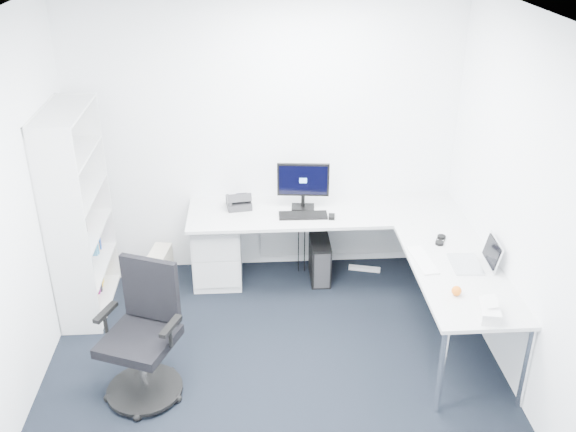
{
  "coord_description": "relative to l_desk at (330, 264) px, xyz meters",
  "views": [
    {
      "loc": [
        -0.14,
        -3.56,
        3.37
      ],
      "look_at": [
        0.15,
        1.05,
        1.05
      ],
      "focal_mm": 40.0,
      "sensor_mm": 36.0,
      "label": 1
    }
  ],
  "objects": [
    {
      "name": "ground",
      "position": [
        -0.55,
        -1.4,
        -0.37
      ],
      "size": [
        4.2,
        4.2,
        0.0
      ],
      "primitive_type": "plane",
      "color": "black"
    },
    {
      "name": "ceiling",
      "position": [
        -0.55,
        -1.4,
        2.33
      ],
      "size": [
        4.2,
        4.2,
        0.0
      ],
      "primitive_type": "plane",
      "color": "white"
    },
    {
      "name": "wall_back",
      "position": [
        -0.55,
        0.7,
        0.98
      ],
      "size": [
        3.6,
        0.02,
        2.7
      ],
      "primitive_type": "cube",
      "color": "white",
      "rests_on": "ground"
    },
    {
      "name": "wall_right",
      "position": [
        1.25,
        -1.4,
        0.98
      ],
      "size": [
        0.02,
        4.2,
        2.7
      ],
      "primitive_type": "cube",
      "color": "white",
      "rests_on": "ground"
    },
    {
      "name": "l_desk",
      "position": [
        0.0,
        0.0,
        0.0
      ],
      "size": [
        2.56,
        1.43,
        0.75
      ],
      "primitive_type": null,
      "color": "#BDBFBF",
      "rests_on": "ground"
    },
    {
      "name": "drawer_pedestal",
      "position": [
        -1.03,
        0.43,
        -0.03
      ],
      "size": [
        0.45,
        0.56,
        0.69
      ],
      "primitive_type": "cube",
      "color": "#BDBFBF",
      "rests_on": "ground"
    },
    {
      "name": "bookshelf",
      "position": [
        -2.17,
        0.05,
        0.55
      ],
      "size": [
        0.36,
        0.93,
        1.85
      ],
      "primitive_type": null,
      "color": "silver",
      "rests_on": "ground"
    },
    {
      "name": "task_chair",
      "position": [
        -1.53,
        -1.18,
        0.15
      ],
      "size": [
        0.77,
        0.77,
        1.05
      ],
      "primitive_type": null,
      "rotation": [
        0.0,
        0.0,
        -0.38
      ],
      "color": "black",
      "rests_on": "ground"
    },
    {
      "name": "black_pc_tower",
      "position": [
        -0.05,
        0.37,
        -0.17
      ],
      "size": [
        0.19,
        0.42,
        0.41
      ],
      "primitive_type": "cube",
      "rotation": [
        0.0,
        0.0,
        -0.01
      ],
      "color": "black",
      "rests_on": "ground"
    },
    {
      "name": "beige_pc_tower",
      "position": [
        -1.58,
        0.36,
        -0.2
      ],
      "size": [
        0.22,
        0.39,
        0.35
      ],
      "primitive_type": "cube",
      "rotation": [
        0.0,
        0.0,
        -0.17
      ],
      "color": "beige",
      "rests_on": "ground"
    },
    {
      "name": "power_strip",
      "position": [
        0.42,
        0.48,
        -0.36
      ],
      "size": [
        0.32,
        0.13,
        0.04
      ],
      "primitive_type": "cube",
      "rotation": [
        0.0,
        0.0,
        -0.26
      ],
      "color": "silver",
      "rests_on": "ground"
    },
    {
      "name": "monitor",
      "position": [
        -0.21,
        0.4,
        0.6
      ],
      "size": [
        0.49,
        0.2,
        0.46
      ],
      "primitive_type": null,
      "rotation": [
        0.0,
        0.0,
        -0.1
      ],
      "color": "black",
      "rests_on": "l_desk"
    },
    {
      "name": "black_keyboard",
      "position": [
        -0.23,
        0.24,
        0.38
      ],
      "size": [
        0.44,
        0.16,
        0.02
      ],
      "primitive_type": "cube",
      "rotation": [
        0.0,
        0.0,
        -0.02
      ],
      "color": "black",
      "rests_on": "l_desk"
    },
    {
      "name": "mouse",
      "position": [
        0.03,
        0.19,
        0.39
      ],
      "size": [
        0.07,
        0.1,
        0.03
      ],
      "primitive_type": "cube",
      "rotation": [
        0.0,
        0.0,
        -0.13
      ],
      "color": "black",
      "rests_on": "l_desk"
    },
    {
      "name": "desk_phone",
      "position": [
        -0.81,
        0.47,
        0.45
      ],
      "size": [
        0.25,
        0.25,
        0.16
      ],
      "primitive_type": null,
      "rotation": [
        0.0,
        0.0,
        0.15
      ],
      "color": "#29292B",
      "rests_on": "l_desk"
    },
    {
      "name": "laptop",
      "position": [
        0.98,
        -0.7,
        0.49
      ],
      "size": [
        0.35,
        0.34,
        0.23
      ],
      "primitive_type": null,
      "rotation": [
        0.0,
        0.0,
        -0.05
      ],
      "color": "silver",
      "rests_on": "l_desk"
    },
    {
      "name": "white_keyboard",
      "position": [
        0.66,
        -0.61,
        0.38
      ],
      "size": [
        0.17,
        0.45,
        0.01
      ],
      "primitive_type": "cube",
      "rotation": [
        0.0,
        0.0,
        0.09
      ],
      "color": "silver",
      "rests_on": "l_desk"
    },
    {
      "name": "headphones",
      "position": [
        0.89,
        -0.3,
        0.4
      ],
      "size": [
        0.17,
        0.2,
        0.04
      ],
      "primitive_type": null,
      "rotation": [
        0.0,
        0.0,
        -0.42
      ],
      "color": "black",
      "rests_on": "l_desk"
    },
    {
      "name": "orange_fruit",
      "position": [
        0.79,
        -1.11,
        0.41
      ],
      "size": [
        0.07,
        0.07,
        0.07
      ],
      "primitive_type": "sphere",
      "color": "orange",
      "rests_on": "l_desk"
    },
    {
      "name": "tissue_box",
      "position": [
        0.93,
        -1.39,
        0.42
      ],
      "size": [
        0.18,
        0.27,
        0.09
      ],
      "primitive_type": "cube",
      "rotation": [
        0.0,
        0.0,
        -0.21
      ],
      "color": "silver",
      "rests_on": "l_desk"
    }
  ]
}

